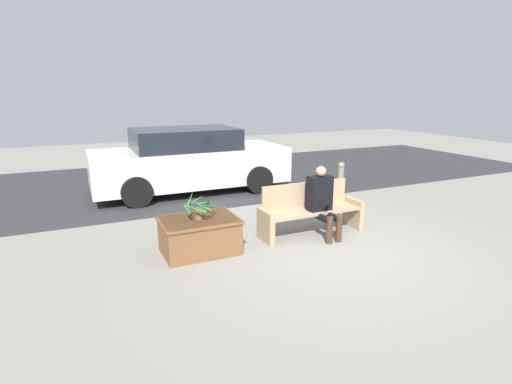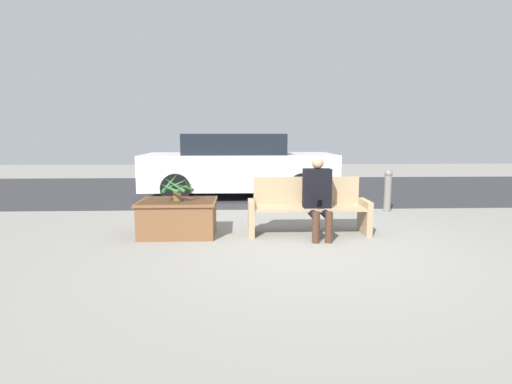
{
  "view_description": "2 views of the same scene",
  "coord_description": "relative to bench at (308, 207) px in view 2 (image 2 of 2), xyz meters",
  "views": [
    {
      "loc": [
        -3.41,
        -4.76,
        2.4
      ],
      "look_at": [
        -0.68,
        1.17,
        0.72
      ],
      "focal_mm": 28.0,
      "sensor_mm": 36.0,
      "label": 1
    },
    {
      "loc": [
        -0.88,
        -5.2,
        1.51
      ],
      "look_at": [
        -0.64,
        0.76,
        0.65
      ],
      "focal_mm": 28.0,
      "sensor_mm": 36.0,
      "label": 2
    }
  ],
  "objects": [
    {
      "name": "ground_plane",
      "position": [
        -0.15,
        -0.78,
        -0.4
      ],
      "size": [
        30.0,
        30.0,
        0.0
      ],
      "primitive_type": "plane",
      "color": "gray"
    },
    {
      "name": "planter_box",
      "position": [
        -1.97,
        -0.04,
        -0.12
      ],
      "size": [
        1.15,
        0.83,
        0.53
      ],
      "color": "brown",
      "rests_on": "ground_plane"
    },
    {
      "name": "bollard_post",
      "position": [
        1.87,
        1.67,
        0.03
      ],
      "size": [
        0.15,
        0.15,
        0.83
      ],
      "color": "slate",
      "rests_on": "ground_plane"
    },
    {
      "name": "person_seated",
      "position": [
        0.11,
        -0.19,
        0.23
      ],
      "size": [
        0.41,
        0.62,
        1.18
      ],
      "color": "black",
      "rests_on": "ground_plane"
    },
    {
      "name": "bench",
      "position": [
        0.0,
        0.0,
        0.0
      ],
      "size": [
        1.83,
        0.5,
        0.86
      ],
      "color": "tan",
      "rests_on": "ground_plane"
    },
    {
      "name": "potted_plant",
      "position": [
        -1.97,
        -0.05,
        0.32
      ],
      "size": [
        0.52,
        0.52,
        0.4
      ],
      "color": "brown",
      "rests_on": "planter_box"
    },
    {
      "name": "parked_car",
      "position": [
        -1.08,
        3.71,
        0.35
      ],
      "size": [
        4.55,
        1.98,
        1.53
      ],
      "color": "silver",
      "rests_on": "ground_plane"
    },
    {
      "name": "road_surface",
      "position": [
        -0.15,
        4.96,
        -0.4
      ],
      "size": [
        20.0,
        6.0,
        0.01
      ],
      "primitive_type": "cube",
      "color": "#2D2D30",
      "rests_on": "ground_plane"
    }
  ]
}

